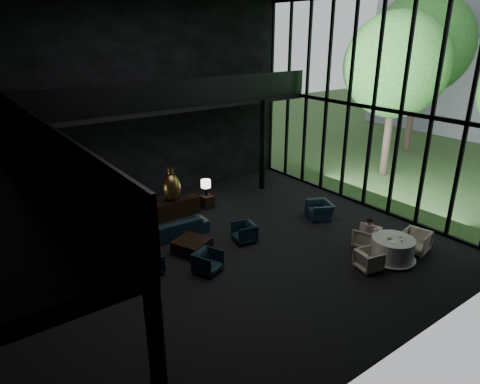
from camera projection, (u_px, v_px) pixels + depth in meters
floor at (225, 253)px, 13.87m from camera, size 14.00×12.00×0.02m
wall_back at (138, 105)px, 16.95m from camera, size 14.00×0.04×8.00m
wall_front at (405, 191)px, 7.93m from camera, size 14.00×0.04×8.00m
curtain_wall at (374, 108)px, 16.29m from camera, size 0.20×12.00×8.00m
mezzanine_back at (172, 105)px, 16.75m from camera, size 12.00×2.00×0.25m
railing_left at (36, 136)px, 9.46m from camera, size 0.06×12.00×1.00m
railing_back at (184, 93)px, 15.78m from camera, size 12.00×0.06×1.00m
column_nw at (10, 179)px, 14.67m from camera, size 0.24×0.24×4.00m
column_ne at (263, 146)px, 18.82m from camera, size 0.24×0.24×4.00m
tree_near at (396, 65)px, 19.59m from camera, size 4.80×4.80×7.65m
tree_far at (421, 45)px, 23.59m from camera, size 5.60×5.60×8.80m
console at (172, 209)px, 16.38m from camera, size 2.19×0.50×0.70m
bronze_urn at (171, 187)px, 16.05m from camera, size 0.70×0.70×1.31m
side_table_left at (131, 219)px, 15.67m from camera, size 0.51×0.51×0.56m
table_lamp_left at (130, 201)px, 15.31m from camera, size 0.40×0.40×0.66m
side_table_right at (207, 201)px, 17.34m from camera, size 0.47×0.47×0.51m
table_lamp_right at (206, 184)px, 17.13m from camera, size 0.39×0.39×0.65m
sofa at (177, 224)px, 14.93m from camera, size 2.23×0.76×0.86m
lounge_armchair_west at (150, 263)px, 12.62m from camera, size 0.62×0.66×0.67m
lounge_armchair_east at (244, 232)px, 14.52m from camera, size 0.77×0.80×0.70m
lounge_armchair_south at (208, 261)px, 12.69m from camera, size 0.88×0.85×0.70m
window_armchair at (320, 209)px, 16.32m from camera, size 0.89×1.05×0.78m
coffee_table at (192, 246)px, 13.85m from camera, size 1.32×1.32×0.45m
dining_table at (392, 251)px, 13.35m from camera, size 1.49×1.49×0.75m
dining_chair_north at (367, 236)px, 14.16m from camera, size 0.93×0.90×0.77m
dining_chair_east at (416, 240)px, 13.83m from camera, size 0.93×0.96×0.84m
dining_chair_west at (369, 260)px, 12.84m from camera, size 0.69×0.72×0.63m
child at (369, 227)px, 13.89m from camera, size 0.31×0.31×0.66m
plate_a at (393, 242)px, 12.98m from camera, size 0.27×0.27×0.01m
plate_b at (389, 234)px, 13.47m from camera, size 0.31×0.31×0.02m
saucer at (403, 238)px, 13.26m from camera, size 0.15×0.15×0.01m
coffee_cup at (401, 236)px, 13.26m from camera, size 0.09×0.09×0.05m
cereal_bowl at (389, 238)px, 13.18m from camera, size 0.17×0.17×0.08m
cream_pot at (402, 240)px, 13.01m from camera, size 0.06×0.06×0.07m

